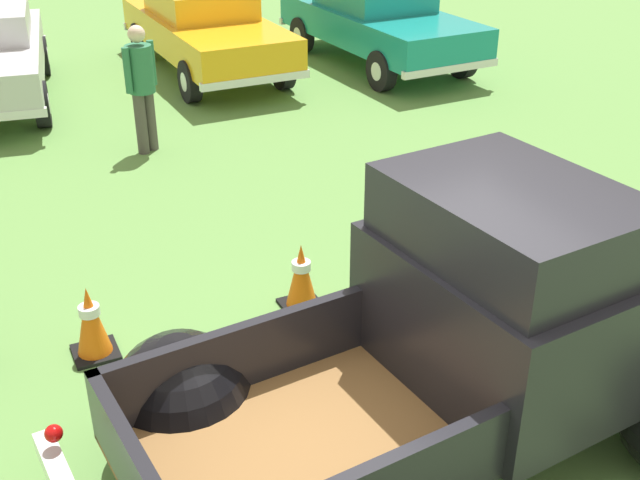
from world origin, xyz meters
TOP-DOWN VIEW (x-y plane):
  - ground_plane at (0.00, 0.00)m, footprint 80.00×80.00m
  - vintage_pickup_truck at (0.39, 0.04)m, footprint 4.77×3.10m
  - show_car_2 at (1.75, 9.89)m, footprint 1.84×4.63m
  - show_car_3 at (4.72, 9.10)m, footprint 2.00×4.56m
  - spectator_1 at (-0.19, 6.56)m, footprint 0.50×0.47m
  - lane_cone_0 at (-1.77, 2.22)m, footprint 0.36×0.36m
  - lane_cone_1 at (0.06, 2.14)m, footprint 0.36×0.36m

SIDE VIEW (x-z plane):
  - ground_plane at x=0.00m, z-range 0.00..0.00m
  - lane_cone_0 at x=-1.77m, z-range 0.00..0.63m
  - lane_cone_1 at x=0.06m, z-range 0.00..0.63m
  - vintage_pickup_truck at x=0.39m, z-range -0.22..1.74m
  - show_car_2 at x=1.75m, z-range 0.07..1.50m
  - show_car_3 at x=4.72m, z-range 0.07..1.50m
  - spectator_1 at x=-0.19m, z-range 0.11..1.78m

